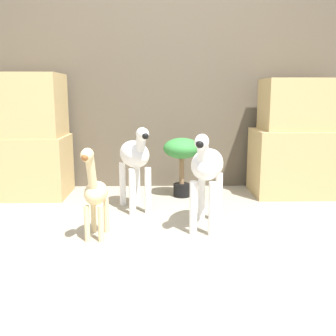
{
  "coord_description": "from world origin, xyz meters",
  "views": [
    {
      "loc": [
        -0.01,
        -2.2,
        0.92
      ],
      "look_at": [
        0.05,
        0.62,
        0.38
      ],
      "focal_mm": 42.0,
      "sensor_mm": 36.0,
      "label": 1
    }
  ],
  "objects_px": {
    "zebra_left": "(135,158)",
    "giraffe_figurine": "(95,191)",
    "zebra_right": "(207,169)",
    "potted_palm_front": "(182,153)"
  },
  "relations": [
    {
      "from": "zebra_right",
      "to": "giraffe_figurine",
      "type": "relative_size",
      "value": 1.11
    },
    {
      "from": "potted_palm_front",
      "to": "zebra_left",
      "type": "bearing_deg",
      "value": -135.24
    },
    {
      "from": "zebra_left",
      "to": "giraffe_figurine",
      "type": "xyz_separation_m",
      "value": [
        -0.21,
        -0.63,
        -0.11
      ]
    },
    {
      "from": "potted_palm_front",
      "to": "giraffe_figurine",
      "type": "bearing_deg",
      "value": -120.61
    },
    {
      "from": "zebra_left",
      "to": "potted_palm_front",
      "type": "xyz_separation_m",
      "value": [
        0.39,
        0.39,
        -0.03
      ]
    },
    {
      "from": "zebra_right",
      "to": "zebra_left",
      "type": "distance_m",
      "value": 0.69
    },
    {
      "from": "giraffe_figurine",
      "to": "potted_palm_front",
      "type": "bearing_deg",
      "value": 59.39
    },
    {
      "from": "zebra_left",
      "to": "potted_palm_front",
      "type": "bearing_deg",
      "value": 44.76
    },
    {
      "from": "zebra_right",
      "to": "zebra_left",
      "type": "bearing_deg",
      "value": 137.83
    },
    {
      "from": "zebra_left",
      "to": "potted_palm_front",
      "type": "distance_m",
      "value": 0.55
    }
  ]
}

